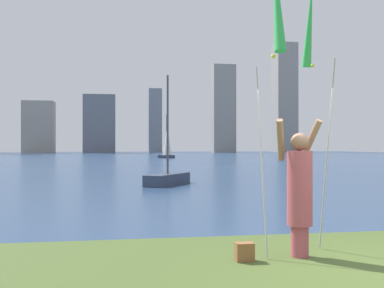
% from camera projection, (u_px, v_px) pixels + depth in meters
% --- Properties ---
extents(ground, '(120.00, 138.00, 0.12)m').
position_uv_depth(ground, '(142.00, 159.00, 56.41)').
color(ground, '#475B28').
extents(person, '(0.75, 0.55, 2.04)m').
position_uv_depth(person, '(299.00, 189.00, 6.90)').
color(person, '#B24C59').
rests_on(person, ground).
extents(kite_flag_left, '(0.16, 1.16, 4.42)m').
position_uv_depth(kite_flag_left, '(276.00, 4.00, 6.37)').
color(kite_flag_left, '#B2B2B7').
rests_on(kite_flag_left, ground).
extents(kite_flag_right, '(0.16, 1.12, 4.36)m').
position_uv_depth(kite_flag_right, '(310.00, 30.00, 7.78)').
color(kite_flag_right, '#B2B2B7').
rests_on(kite_flag_right, ground).
extents(bag, '(0.26, 0.18, 0.26)m').
position_uv_depth(bag, '(244.00, 252.00, 6.63)').
color(bag, brown).
rests_on(bag, ground).
extents(sailboat_3, '(2.22, 2.83, 4.56)m').
position_uv_depth(sailboat_3, '(168.00, 178.00, 19.46)').
color(sailboat_3, '#333D51').
rests_on(sailboat_3, ground).
extents(sailboat_4, '(2.17, 2.02, 5.64)m').
position_uv_depth(sailboat_4, '(167.00, 142.00, 60.20)').
color(sailboat_4, '#333D51').
rests_on(sailboat_4, ground).
extents(skyline_tower_1, '(6.52, 4.73, 11.14)m').
position_uv_depth(skyline_tower_1, '(39.00, 127.00, 100.93)').
color(skyline_tower_1, gray).
rests_on(skyline_tower_1, ground).
extents(skyline_tower_2, '(6.84, 7.40, 12.57)m').
position_uv_depth(skyline_tower_2, '(100.00, 124.00, 103.01)').
color(skyline_tower_2, slate).
rests_on(skyline_tower_2, ground).
extents(skyline_tower_3, '(3.03, 3.29, 14.73)m').
position_uv_depth(skyline_tower_3, '(155.00, 121.00, 108.39)').
color(skyline_tower_3, gray).
rests_on(skyline_tower_3, ground).
extents(skyline_tower_4, '(5.16, 3.38, 20.08)m').
position_uv_depth(skyline_tower_4, '(223.00, 109.00, 107.33)').
color(skyline_tower_4, gray).
rests_on(skyline_tower_4, ground).
extents(skyline_tower_5, '(5.00, 5.18, 26.14)m').
position_uv_depth(skyline_tower_5, '(285.00, 98.00, 112.94)').
color(skyline_tower_5, gray).
rests_on(skyline_tower_5, ground).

